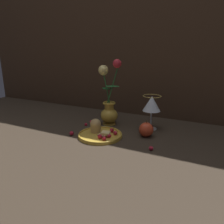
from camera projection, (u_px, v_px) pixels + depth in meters
ground_plane at (119, 132)px, 1.05m from camera, size 2.40×2.40×0.00m
wall_back at (146, 8)px, 1.18m from camera, size 2.40×0.04×1.20m
vase at (109, 105)px, 1.13m from camera, size 0.13×0.09×0.34m
plate_with_pastries at (99, 133)px, 1.00m from camera, size 0.20×0.20×0.07m
wine_glass at (152, 105)px, 1.06m from camera, size 0.09×0.09×0.17m
apple_beside_vase at (146, 130)px, 0.99m from camera, size 0.07×0.07×0.08m
berry_near_plate at (86, 124)px, 1.14m from camera, size 0.02×0.02×0.02m
berry_front_center at (91, 122)px, 1.17m from camera, size 0.02×0.02×0.02m
berry_by_glass_stem at (72, 133)px, 1.01m from camera, size 0.02×0.02×0.02m
berry_under_candlestick at (151, 148)px, 0.86m from camera, size 0.02×0.02×0.02m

